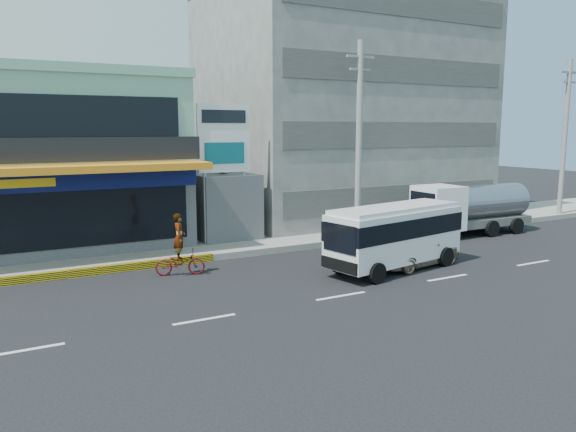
# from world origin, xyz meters

# --- Properties ---
(ground) EXTENTS (120.00, 120.00, 0.00)m
(ground) POSITION_xyz_m (0.00, 0.00, 0.00)
(ground) COLOR black
(ground) RESTS_ON ground
(sidewalk) EXTENTS (70.00, 5.00, 0.30)m
(sidewalk) POSITION_xyz_m (5.00, 9.50, 0.15)
(sidewalk) COLOR gray
(sidewalk) RESTS_ON ground
(shop_building) EXTENTS (12.40, 11.70, 8.00)m
(shop_building) POSITION_xyz_m (-8.00, 13.95, 4.00)
(shop_building) COLOR #48494D
(shop_building) RESTS_ON ground
(concrete_building) EXTENTS (16.00, 12.00, 14.00)m
(concrete_building) POSITION_xyz_m (10.00, 15.00, 7.00)
(concrete_building) COLOR gray
(concrete_building) RESTS_ON ground
(gap_structure) EXTENTS (3.00, 6.00, 3.50)m
(gap_structure) POSITION_xyz_m (0.00, 12.00, 1.75)
(gap_structure) COLOR #48494D
(gap_structure) RESTS_ON ground
(satellite_dish) EXTENTS (1.50, 1.50, 0.15)m
(satellite_dish) POSITION_xyz_m (0.00, 11.00, 3.58)
(satellite_dish) COLOR slate
(satellite_dish) RESTS_ON gap_structure
(billboard) EXTENTS (2.60, 0.18, 6.90)m
(billboard) POSITION_xyz_m (-0.50, 9.20, 4.93)
(billboard) COLOR gray
(billboard) RESTS_ON ground
(utility_pole_near) EXTENTS (1.60, 0.30, 10.00)m
(utility_pole_near) POSITION_xyz_m (6.00, 7.40, 5.15)
(utility_pole_near) COLOR #999993
(utility_pole_near) RESTS_ON ground
(utility_pole_far) EXTENTS (1.60, 0.30, 10.00)m
(utility_pole_far) POSITION_xyz_m (22.00, 7.40, 5.15)
(utility_pole_far) COLOR #999993
(utility_pole_far) RESTS_ON ground
(minibus) EXTENTS (6.58, 3.12, 2.64)m
(minibus) POSITION_xyz_m (4.00, 2.03, 1.58)
(minibus) COLOR silver
(minibus) RESTS_ON ground
(sedan) EXTENTS (4.71, 2.48, 1.53)m
(sedan) POSITION_xyz_m (5.07, 2.08, 0.76)
(sedan) COLOR #9E9179
(sedan) RESTS_ON ground
(tanker_truck) EXTENTS (7.12, 2.45, 2.78)m
(tanker_truck) POSITION_xyz_m (12.42, 6.07, 1.49)
(tanker_truck) COLOR white
(tanker_truck) RESTS_ON ground
(motorcycle_rider) EXTENTS (2.04, 1.27, 2.48)m
(motorcycle_rider) POSITION_xyz_m (-4.00, 5.41, 0.82)
(motorcycle_rider) COLOR #520B12
(motorcycle_rider) RESTS_ON ground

